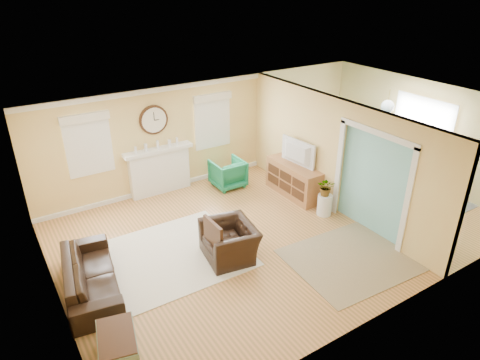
{
  "coord_description": "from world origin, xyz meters",
  "views": [
    {
      "loc": [
        -4.93,
        -6.21,
        4.96
      ],
      "look_at": [
        -0.8,
        0.3,
        1.2
      ],
      "focal_mm": 32.0,
      "sensor_mm": 36.0,
      "label": 1
    }
  ],
  "objects_px": {
    "sofa": "(90,275)",
    "eames_chair": "(230,241)",
    "green_chair": "(228,173)",
    "credenza": "(294,180)",
    "dining_table": "(389,181)"
  },
  "relations": [
    {
      "from": "sofa",
      "to": "green_chair",
      "type": "bearing_deg",
      "value": -52.63
    },
    {
      "from": "sofa",
      "to": "credenza",
      "type": "xyz_separation_m",
      "value": [
        5.17,
        0.92,
        0.09
      ]
    },
    {
      "from": "green_chair",
      "to": "dining_table",
      "type": "height_order",
      "value": "green_chair"
    },
    {
      "from": "dining_table",
      "to": "green_chair",
      "type": "bearing_deg",
      "value": 37.47
    },
    {
      "from": "green_chair",
      "to": "credenza",
      "type": "relative_size",
      "value": 0.49
    },
    {
      "from": "sofa",
      "to": "green_chair",
      "type": "distance_m",
      "value": 4.59
    },
    {
      "from": "eames_chair",
      "to": "dining_table",
      "type": "bearing_deg",
      "value": 100.75
    },
    {
      "from": "dining_table",
      "to": "credenza",
      "type": "bearing_deg",
      "value": 44.56
    },
    {
      "from": "dining_table",
      "to": "sofa",
      "type": "bearing_deg",
      "value": 73.37
    },
    {
      "from": "eames_chair",
      "to": "credenza",
      "type": "xyz_separation_m",
      "value": [
        2.66,
        1.36,
        0.06
      ]
    },
    {
      "from": "sofa",
      "to": "eames_chair",
      "type": "distance_m",
      "value": 2.55
    },
    {
      "from": "sofa",
      "to": "dining_table",
      "type": "xyz_separation_m",
      "value": [
        7.18,
        -0.3,
        0.04
      ]
    },
    {
      "from": "eames_chair",
      "to": "dining_table",
      "type": "distance_m",
      "value": 4.67
    },
    {
      "from": "green_chair",
      "to": "credenza",
      "type": "bearing_deg",
      "value": 132.46
    },
    {
      "from": "credenza",
      "to": "dining_table",
      "type": "height_order",
      "value": "credenza"
    }
  ]
}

